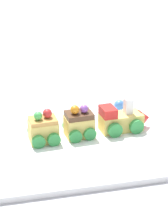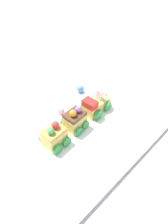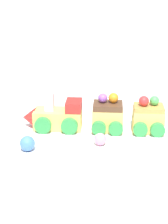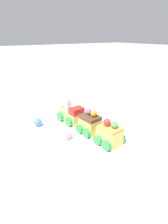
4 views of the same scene
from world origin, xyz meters
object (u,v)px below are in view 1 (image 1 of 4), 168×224
cake_car_chocolate (79,124)px  gumball_pink (75,117)px  cake_car_caramel (43,129)px  cake_train_locomotive (124,120)px  gumball_blue (119,105)px

cake_car_chocolate → gumball_pink: cake_car_chocolate is taller
gumball_pink → cake_car_caramel: bearing=-136.4°
cake_car_caramel → gumball_pink: size_ratio=3.17×
cake_car_caramel → gumball_pink: 0.12m
cake_train_locomotive → gumball_pink: 0.12m
cake_car_caramel → gumball_blue: 0.24m
gumball_blue → cake_train_locomotive: bearing=-102.6°
cake_train_locomotive → gumball_blue: bearing=72.4°
cake_car_caramel → cake_train_locomotive: bearing=0.0°
gumball_blue → cake_car_chocolate: bearing=-138.0°
cake_train_locomotive → cake_car_caramel: bearing=-180.0°
cake_train_locomotive → gumball_pink: size_ratio=5.37×
cake_car_chocolate → cake_car_caramel: cake_car_chocolate is taller
cake_car_caramel → cake_car_chocolate: bearing=-0.2°
cake_train_locomotive → cake_car_chocolate: bearing=-179.9°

